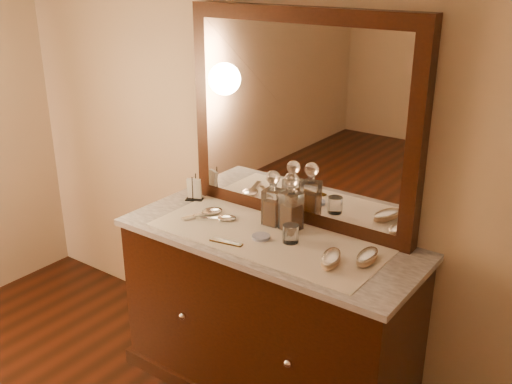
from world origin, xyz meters
TOP-DOWN VIEW (x-y plane):
  - dresser_cabinet at (0.00, 1.96)m, footprint 1.40×0.55m
  - dresser_plinth at (0.00, 1.96)m, footprint 1.46×0.59m
  - knob_left at (-0.30, 1.67)m, footprint 0.04×0.04m
  - knob_right at (0.30, 1.67)m, footprint 0.04×0.04m
  - marble_top at (0.00, 1.96)m, footprint 1.44×0.59m
  - mirror_frame at (0.00, 2.20)m, footprint 1.20×0.08m
  - mirror_glass at (0.00, 2.17)m, footprint 1.06×0.01m
  - lace_runner at (0.00, 1.94)m, footprint 1.10×0.45m
  - pin_dish at (-0.01, 1.91)m, footprint 0.11×0.11m
  - comb at (-0.11, 1.78)m, footprint 0.16×0.06m
  - napkin_rack at (-0.57, 2.08)m, footprint 0.11×0.09m
  - decanter_left at (-0.06, 2.07)m, footprint 0.09×0.09m
  - decanter_right at (0.05, 2.07)m, footprint 0.10×0.10m
  - brush_near at (0.37, 1.88)m, footprint 0.12×0.19m
  - brush_far at (0.48, 1.99)m, footprint 0.09×0.17m
  - hand_mirror_outer at (-0.38, 1.98)m, footprint 0.13×0.23m
  - hand_mirror_inner at (-0.28, 1.97)m, footprint 0.18×0.16m
  - tumblers at (0.12, 1.96)m, footprint 0.07×0.07m

SIDE VIEW (x-z plane):
  - dresser_plinth at x=0.00m, z-range 0.00..0.08m
  - dresser_cabinet at x=0.00m, z-range 0.00..0.82m
  - knob_left at x=-0.30m, z-range 0.43..0.47m
  - knob_right at x=0.30m, z-range 0.43..0.47m
  - marble_top at x=0.00m, z-range 0.82..0.85m
  - lace_runner at x=0.00m, z-range 0.85..0.85m
  - comb at x=-0.11m, z-range 0.85..0.86m
  - pin_dish at x=-0.01m, z-range 0.85..0.87m
  - hand_mirror_inner at x=-0.28m, z-range 0.85..0.87m
  - hand_mirror_outer at x=-0.38m, z-range 0.85..0.87m
  - brush_far at x=0.48m, z-range 0.85..0.90m
  - brush_near at x=0.37m, z-range 0.85..0.90m
  - tumblers at x=0.12m, z-range 0.85..0.94m
  - napkin_rack at x=-0.57m, z-range 0.84..0.97m
  - decanter_left at x=-0.06m, z-range 0.82..1.09m
  - decanter_right at x=0.05m, z-range 0.82..1.10m
  - mirror_frame at x=0.00m, z-range 0.85..1.85m
  - mirror_glass at x=0.00m, z-range 0.92..1.78m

